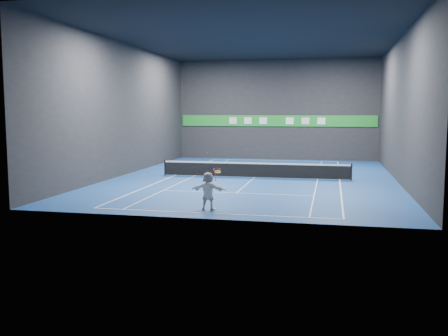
% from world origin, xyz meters
% --- Properties ---
extents(ground, '(26.00, 26.00, 0.00)m').
position_xyz_m(ground, '(0.00, 0.00, 0.00)').
color(ground, navy).
rests_on(ground, ground).
extents(ceiling, '(26.00, 26.00, 0.00)m').
position_xyz_m(ceiling, '(0.00, 0.00, 9.00)').
color(ceiling, black).
rests_on(ceiling, ground).
extents(wall_back, '(18.00, 0.10, 9.00)m').
position_xyz_m(wall_back, '(0.00, 13.00, 4.50)').
color(wall_back, black).
rests_on(wall_back, ground).
extents(wall_front, '(18.00, 0.10, 9.00)m').
position_xyz_m(wall_front, '(0.00, -13.00, 4.50)').
color(wall_front, black).
rests_on(wall_front, ground).
extents(wall_left, '(0.10, 26.00, 9.00)m').
position_xyz_m(wall_left, '(-9.00, 0.00, 4.50)').
color(wall_left, black).
rests_on(wall_left, ground).
extents(wall_right, '(0.10, 26.00, 9.00)m').
position_xyz_m(wall_right, '(9.00, 0.00, 4.50)').
color(wall_right, black).
rests_on(wall_right, ground).
extents(baseline_near, '(10.98, 0.08, 0.01)m').
position_xyz_m(baseline_near, '(0.00, -11.89, 0.00)').
color(baseline_near, white).
rests_on(baseline_near, ground).
extents(baseline_far, '(10.98, 0.08, 0.01)m').
position_xyz_m(baseline_far, '(0.00, 11.89, 0.00)').
color(baseline_far, white).
rests_on(baseline_far, ground).
extents(sideline_doubles_left, '(0.08, 23.78, 0.01)m').
position_xyz_m(sideline_doubles_left, '(-5.49, 0.00, 0.00)').
color(sideline_doubles_left, white).
rests_on(sideline_doubles_left, ground).
extents(sideline_doubles_right, '(0.08, 23.78, 0.01)m').
position_xyz_m(sideline_doubles_right, '(5.49, 0.00, 0.00)').
color(sideline_doubles_right, white).
rests_on(sideline_doubles_right, ground).
extents(sideline_singles_left, '(0.06, 23.78, 0.01)m').
position_xyz_m(sideline_singles_left, '(-4.11, 0.00, 0.00)').
color(sideline_singles_left, white).
rests_on(sideline_singles_left, ground).
extents(sideline_singles_right, '(0.06, 23.78, 0.01)m').
position_xyz_m(sideline_singles_right, '(4.11, 0.00, 0.00)').
color(sideline_singles_right, white).
rests_on(sideline_singles_right, ground).
extents(service_line_near, '(8.23, 0.06, 0.01)m').
position_xyz_m(service_line_near, '(0.00, -6.40, 0.00)').
color(service_line_near, white).
rests_on(service_line_near, ground).
extents(service_line_far, '(8.23, 0.06, 0.01)m').
position_xyz_m(service_line_far, '(0.00, 6.40, 0.00)').
color(service_line_far, white).
rests_on(service_line_far, ground).
extents(center_service_line, '(0.06, 12.80, 0.01)m').
position_xyz_m(center_service_line, '(0.00, 0.00, 0.00)').
color(center_service_line, white).
rests_on(center_service_line, ground).
extents(player, '(1.59, 0.56, 1.70)m').
position_xyz_m(player, '(-0.36, -11.15, 0.85)').
color(player, white).
rests_on(player, ground).
extents(tennis_ball, '(0.06, 0.06, 0.06)m').
position_xyz_m(tennis_ball, '(-0.44, -11.01, 2.54)').
color(tennis_ball, yellow).
rests_on(tennis_ball, player).
extents(tennis_net, '(12.50, 0.10, 1.07)m').
position_xyz_m(tennis_net, '(0.00, 0.00, 0.54)').
color(tennis_net, black).
rests_on(tennis_net, ground).
extents(sponsor_banner, '(17.64, 0.11, 1.00)m').
position_xyz_m(sponsor_banner, '(0.00, 12.93, 3.50)').
color(sponsor_banner, '#1F902B').
rests_on(sponsor_banner, wall_back).
extents(tennis_racket, '(0.44, 0.39, 0.62)m').
position_xyz_m(tennis_racket, '(0.02, -11.11, 1.73)').
color(tennis_racket, red).
rests_on(tennis_racket, player).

